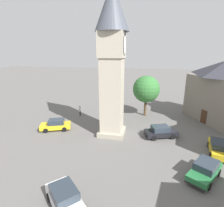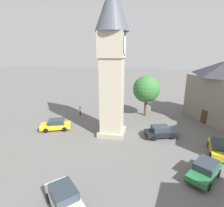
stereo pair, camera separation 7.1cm
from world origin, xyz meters
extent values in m
plane|color=#605E5B|center=(0.00, 0.00, 0.00)|extent=(200.00, 200.00, 0.00)
cube|color=#A59C89|center=(0.00, 0.00, 0.30)|extent=(3.31, 3.31, 0.60)
cube|color=#B7AD99|center=(0.00, 0.00, 5.27)|extent=(2.65, 2.65, 9.34)
cube|color=#B7AD99|center=(0.00, 0.00, 11.40)|extent=(2.97, 2.97, 2.92)
cone|color=#474C56|center=(0.00, 0.00, 15.42)|extent=(4.01, 4.01, 5.14)
cylinder|color=white|center=(0.00, 1.52, 11.40)|extent=(2.23, 0.04, 2.23)
torus|color=black|center=(0.00, 1.53, 11.40)|extent=(2.29, 0.06, 2.29)
cube|color=black|center=(0.00, 1.56, 11.64)|extent=(0.05, 0.02, 0.62)
cube|color=black|center=(0.33, 1.56, 11.40)|extent=(0.85, 0.02, 0.04)
cylinder|color=white|center=(0.00, -1.52, 11.40)|extent=(2.23, 0.04, 2.23)
torus|color=black|center=(0.00, -1.53, 11.40)|extent=(2.29, 0.06, 2.29)
cube|color=black|center=(0.40, -6.39, 0.59)|extent=(3.05, 4.44, 0.64)
cube|color=#28333D|center=(0.35, -6.25, 1.21)|extent=(2.21, 2.52, 0.64)
cylinder|color=black|center=(1.59, -7.25, 0.32)|extent=(0.43, 0.68, 0.64)
cylinder|color=black|center=(0.10, -7.83, 0.32)|extent=(0.43, 0.68, 0.64)
cylinder|color=black|center=(0.71, -4.96, 0.32)|extent=(0.43, 0.68, 0.64)
cylinder|color=black|center=(-0.78, -5.53, 0.32)|extent=(0.43, 0.68, 0.64)
cube|color=black|center=(1.13, -8.28, 0.37)|extent=(1.60, 0.71, 0.16)
cube|color=gold|center=(-2.36, -12.25, 0.59)|extent=(4.34, 2.42, 0.64)
cube|color=#28333D|center=(-2.51, -12.22, 1.21)|extent=(2.35, 1.92, 0.64)
cylinder|color=black|center=(-1.00, -11.69, 0.32)|extent=(0.67, 0.33, 0.64)
cylinder|color=black|center=(-3.42, -11.24, 0.32)|extent=(0.67, 0.33, 0.64)
cube|color=black|center=(-0.37, -12.62, 0.37)|extent=(0.42, 1.66, 0.16)
cube|color=gold|center=(-0.45, 8.04, 0.59)|extent=(3.12, 4.44, 0.64)
cube|color=#28333D|center=(-0.39, 7.91, 1.21)|extent=(2.24, 2.53, 0.64)
cylinder|color=black|center=(-1.65, 8.88, 0.32)|extent=(0.45, 0.68, 0.64)
cylinder|color=black|center=(-0.17, 9.49, 0.32)|extent=(0.45, 0.68, 0.64)
cylinder|color=black|center=(-0.73, 6.60, 0.32)|extent=(0.45, 0.68, 0.64)
cylinder|color=black|center=(0.75, 7.21, 0.32)|extent=(0.45, 0.68, 0.64)
cube|color=black|center=(-1.21, 9.92, 0.37)|extent=(1.59, 0.74, 0.16)
cube|color=#236B38|center=(-6.82, -9.74, 0.59)|extent=(4.36, 3.68, 0.64)
cube|color=#28333D|center=(-6.70, -9.82, 1.21)|extent=(2.61, 2.46, 0.64)
cylinder|color=black|center=(-8.29, -9.73, 0.32)|extent=(0.66, 0.54, 0.64)
cylinder|color=black|center=(-7.41, -8.40, 0.32)|extent=(0.66, 0.54, 0.64)
cylinder|color=black|center=(-6.24, -11.09, 0.32)|extent=(0.66, 0.54, 0.64)
cylinder|color=black|center=(-5.36, -9.75, 0.32)|extent=(0.66, 0.54, 0.64)
cube|color=black|center=(-8.51, -8.63, 0.37)|extent=(1.02, 1.46, 0.16)
cube|color=white|center=(-12.28, 0.65, 0.59)|extent=(4.04, 4.16, 0.64)
cube|color=#28333D|center=(-12.18, 0.76, 1.21)|extent=(2.57, 2.60, 0.64)
cylinder|color=black|center=(-10.86, 1.00, 0.32)|extent=(0.60, 0.62, 0.64)
cylinder|color=black|center=(-12.03, 2.10, 0.32)|extent=(0.60, 0.62, 0.64)
cylinder|color=black|center=(5.75, 6.95, 0.41)|extent=(0.13, 0.13, 0.82)
cylinder|color=black|center=(5.93, 6.94, 0.41)|extent=(0.13, 0.13, 0.82)
cube|color=white|center=(5.84, 6.94, 1.12)|extent=(0.36, 0.22, 0.60)
cylinder|color=white|center=(5.61, 6.95, 1.07)|extent=(0.09, 0.09, 0.60)
cylinder|color=white|center=(6.08, 6.94, 1.07)|extent=(0.09, 0.09, 0.60)
sphere|color=#9E7051|center=(5.84, 6.94, 1.57)|extent=(0.22, 0.22, 0.22)
sphere|color=black|center=(5.84, 6.93, 1.59)|extent=(0.20, 0.20, 0.20)
cylinder|color=brown|center=(8.31, -4.04, 1.54)|extent=(0.44, 0.44, 3.07)
sphere|color=#337033|center=(8.31, -4.04, 4.64)|extent=(4.48, 4.48, 4.48)
cube|color=slate|center=(7.98, -15.43, 3.52)|extent=(11.60, 9.57, 7.04)
cube|color=#422819|center=(6.71, -12.97, 1.05)|extent=(1.01, 0.58, 2.10)
camera|label=1|loc=(-21.42, -4.70, 10.61)|focal=28.55mm
camera|label=2|loc=(-21.40, -4.77, 10.61)|focal=28.55mm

